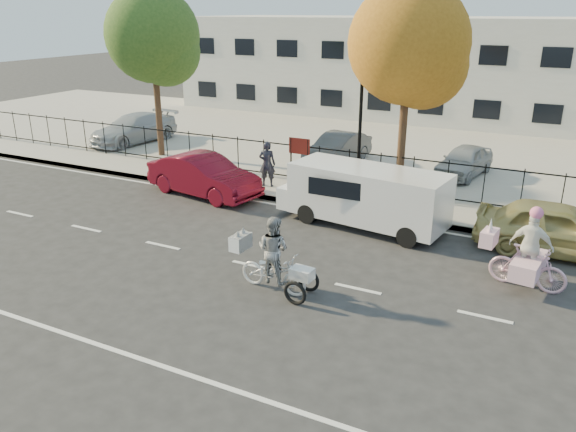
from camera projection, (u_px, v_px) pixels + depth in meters
The scene contains 20 objects.
ground at pixel (252, 265), 15.05m from camera, with size 120.00×120.00×0.00m, color #333334.
road_markings at pixel (252, 265), 15.04m from camera, with size 60.00×9.52×0.01m, color silver, non-canonical shape.
curb at pixel (326, 207), 19.25m from camera, with size 60.00×0.10×0.15m, color #A8A399.
sidewalk at pixel (337, 198), 20.14m from camera, with size 60.00×2.20×0.15m, color #A8A399.
parking_lot at pixel (405, 147), 27.60m from camera, with size 60.00×15.60×0.15m, color #A8A399.
iron_fence at pixel (349, 169), 20.77m from camera, with size 58.00×0.06×1.50m, color black, non-canonical shape.
building at pixel (452, 68), 34.97m from camera, with size 34.00×10.00×6.00m, color silver.
lamppost at pixel (361, 112), 19.46m from camera, with size 0.36×0.36×4.33m.
street_sign at pixel (299, 152), 21.03m from camera, with size 0.85×0.06×1.80m.
zebra_trike at pixel (274, 262), 13.50m from camera, with size 2.23×0.89×1.90m.
unicorn_bike at pixel (528, 258), 13.60m from camera, with size 2.13×1.50×2.12m.
white_van at pixel (365, 195), 17.43m from camera, with size 5.54×2.46×1.89m.
red_sedan at pixel (204, 176), 20.50m from camera, with size 1.57×4.51×1.49m, color maroon.
gold_sedan at pixel (558, 229), 15.54m from camera, with size 1.76×4.38×1.49m, color tan.
pedestrian at pixel (267, 164), 21.02m from camera, with size 0.63×0.41×1.72m, color black.
lot_car_a at pixel (134, 128), 28.08m from camera, with size 1.94×4.78×1.39m, color #B4B8BD.
lot_car_c at pixel (338, 149), 24.21m from camera, with size 1.37×3.94×1.30m, color #43464A.
lot_car_d at pixel (464, 161), 22.45m from camera, with size 1.43×3.55×1.21m, color #A2A6AA.
tree_west at pixel (156, 40), 24.11m from camera, with size 4.05×4.05×7.43m.
tree_mid at pixel (413, 50), 18.56m from camera, with size 4.05×4.05×7.42m.
Camera 1 is at (6.97, -11.77, 6.47)m, focal length 35.00 mm.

